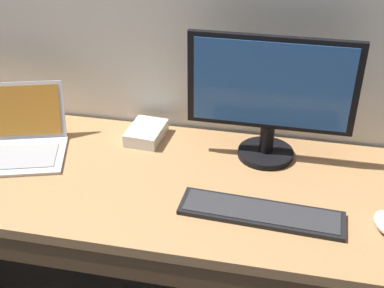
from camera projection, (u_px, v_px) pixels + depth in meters
desk at (149, 219)px, 1.72m from camera, size 1.83×0.66×0.73m
laptop_silver at (17, 137)px, 1.75m from camera, size 0.39×0.37×0.20m
external_monitor at (270, 98)px, 1.62m from camera, size 0.53×0.19×0.43m
wired_keyboard at (261, 213)px, 1.47m from camera, size 0.48×0.14×0.02m
external_drive_box at (146, 133)px, 1.83m from camera, size 0.13×0.17×0.05m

